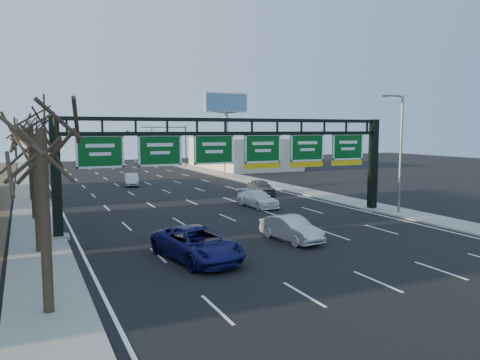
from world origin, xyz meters
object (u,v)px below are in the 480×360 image
sign_gantry (241,156)px  car_blue_suv (197,244)px  car_silver_sedan (291,229)px  car_white_wagon (258,199)px

sign_gantry → car_blue_suv: bearing=-127.9°
car_silver_sedan → car_white_wagon: size_ratio=0.93×
car_silver_sedan → car_blue_suv: bearing=-174.3°
car_silver_sedan → sign_gantry: bearing=85.5°
car_blue_suv → car_white_wagon: (9.98, 12.95, -0.13)m
sign_gantry → car_blue_suv: size_ratio=4.24×
sign_gantry → car_blue_suv: sign_gantry is taller
car_blue_suv → car_silver_sedan: bearing=3.0°
sign_gantry → car_white_wagon: bearing=52.8°
car_blue_suv → car_white_wagon: 16.35m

